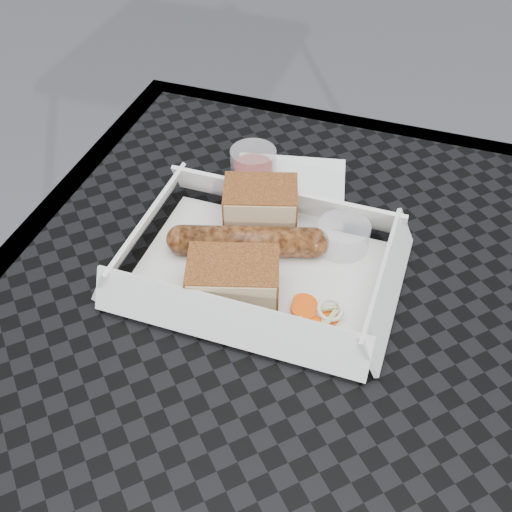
% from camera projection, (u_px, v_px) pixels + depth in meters
% --- Properties ---
extents(patio_table, '(0.80, 0.80, 0.74)m').
position_uv_depth(patio_table, '(387.00, 460.00, 0.54)').
color(patio_table, black).
rests_on(patio_table, ground).
extents(food_tray, '(0.22, 0.15, 0.00)m').
position_uv_depth(food_tray, '(259.00, 270.00, 0.60)').
color(food_tray, white).
rests_on(food_tray, patio_table).
extents(bratwurst, '(0.15, 0.07, 0.03)m').
position_uv_depth(bratwurst, '(247.00, 241.00, 0.60)').
color(bratwurst, brown).
rests_on(bratwurst, food_tray).
extents(bread_near, '(0.08, 0.07, 0.04)m').
position_uv_depth(bread_near, '(260.00, 206.00, 0.63)').
color(bread_near, brown).
rests_on(bread_near, food_tray).
extents(bread_far, '(0.09, 0.07, 0.04)m').
position_uv_depth(bread_far, '(233.00, 280.00, 0.56)').
color(bread_far, brown).
rests_on(bread_far, food_tray).
extents(veg_garnish, '(0.03, 0.03, 0.00)m').
position_uv_depth(veg_garnish, '(317.00, 319.00, 0.55)').
color(veg_garnish, '#FC540A').
rests_on(veg_garnish, food_tray).
extents(napkin, '(0.14, 0.14, 0.00)m').
position_uv_depth(napkin, '(288.00, 189.00, 0.69)').
color(napkin, white).
rests_on(napkin, patio_table).
extents(condiment_cup_sauce, '(0.05, 0.05, 0.03)m').
position_uv_depth(condiment_cup_sauce, '(253.00, 162.00, 0.70)').
color(condiment_cup_sauce, maroon).
rests_on(condiment_cup_sauce, patio_table).
extents(condiment_cup_empty, '(0.05, 0.05, 0.03)m').
position_uv_depth(condiment_cup_empty, '(343.00, 237.00, 0.61)').
color(condiment_cup_empty, silver).
rests_on(condiment_cup_empty, patio_table).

